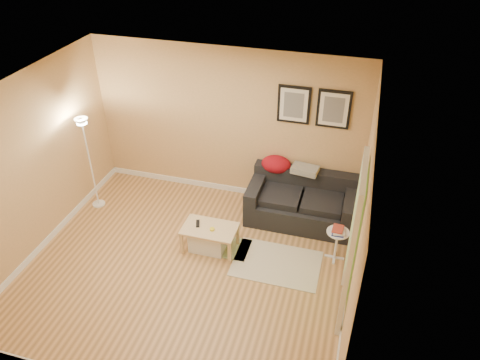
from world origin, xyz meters
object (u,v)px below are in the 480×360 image
at_px(coffee_table, 210,238).
at_px(side_table, 336,245).
at_px(sofa, 302,200).
at_px(book_stack, 338,230).
at_px(floor_lamp, 91,166).
at_px(storage_bin, 208,239).

relative_size(coffee_table, side_table, 1.60).
height_order(sofa, book_stack, sofa).
bearing_deg(floor_lamp, side_table, -3.21).
distance_m(sofa, book_stack, 1.02).
height_order(sofa, coffee_table, sofa).
bearing_deg(side_table, storage_bin, -170.87).
distance_m(sofa, floor_lamp, 3.45).
height_order(coffee_table, book_stack, book_stack).
relative_size(coffee_table, floor_lamp, 0.49).
bearing_deg(sofa, floor_lamp, -170.83).
height_order(storage_bin, side_table, side_table).
xyz_separation_m(storage_bin, book_stack, (1.85, 0.29, 0.37)).
distance_m(storage_bin, book_stack, 1.91).
relative_size(sofa, floor_lamp, 1.04).
height_order(coffee_table, side_table, side_table).
bearing_deg(coffee_table, storage_bin, 143.26).
bearing_deg(sofa, coffee_table, -137.61).
bearing_deg(side_table, sofa, 129.68).
distance_m(storage_bin, side_table, 1.88).
xyz_separation_m(storage_bin, side_table, (1.85, 0.30, 0.08)).
bearing_deg(sofa, side_table, -50.32).
distance_m(sofa, side_table, 1.01).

